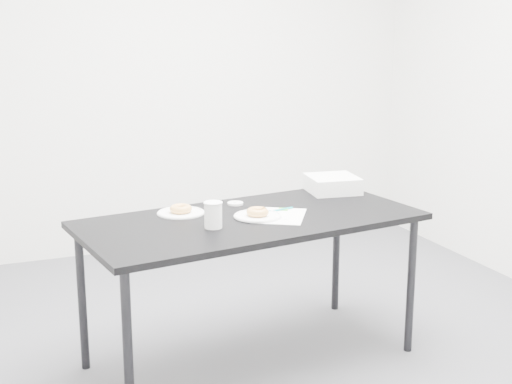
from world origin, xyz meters
name	(u,v)px	position (x,y,z in m)	size (l,w,h in m)	color
floor	(264,352)	(0.00, 0.00, 0.00)	(4.00, 4.00, 0.00)	#525258
wall_back	(161,71)	(0.00, 2.00, 1.35)	(4.00, 0.02, 2.70)	silver
table	(251,229)	(-0.09, -0.05, 0.71)	(1.77, 1.01, 0.76)	black
scorecard	(279,216)	(0.05, -0.08, 0.76)	(0.24, 0.31, 0.00)	white
logo_patch	(283,209)	(0.12, 0.02, 0.77)	(0.05, 0.05, 0.00)	green
pen	(281,210)	(0.10, 0.01, 0.77)	(0.01, 0.01, 0.14)	#0D9196
napkin	(267,217)	(-0.02, -0.07, 0.76)	(0.17, 0.17, 0.00)	white
plate_near	(258,216)	(-0.06, -0.06, 0.77)	(0.24, 0.24, 0.01)	white
donut_near	(258,212)	(-0.06, -0.06, 0.79)	(0.11, 0.11, 0.04)	#CF7D41
plate_far	(181,213)	(-0.39, 0.15, 0.77)	(0.24, 0.24, 0.01)	white
donut_far	(181,209)	(-0.39, 0.15, 0.79)	(0.11, 0.11, 0.04)	#CF7D41
coffee_cup	(213,215)	(-0.32, -0.16, 0.83)	(0.08, 0.08, 0.13)	white
cup_lid	(235,203)	(-0.07, 0.22, 0.77)	(0.08, 0.08, 0.01)	white
bakery_box	(332,184)	(0.54, 0.29, 0.81)	(0.27, 0.27, 0.09)	white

